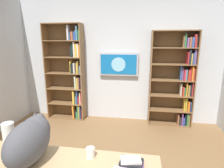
# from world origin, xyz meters

# --- Properties ---
(wall_back) EXTENTS (4.52, 0.06, 2.70)m
(wall_back) POSITION_xyz_m (0.00, -2.23, 1.35)
(wall_back) COLOR silver
(wall_back) RESTS_ON ground
(bookshelf_left) EXTENTS (0.90, 0.28, 1.98)m
(bookshelf_left) POSITION_xyz_m (-1.28, -2.06, 0.99)
(bookshelf_left) COLOR brown
(bookshelf_left) RESTS_ON ground
(bookshelf_right) EXTENTS (0.86, 0.28, 2.15)m
(bookshelf_right) POSITION_xyz_m (1.05, -2.06, 1.05)
(bookshelf_right) COLOR brown
(bookshelf_right) RESTS_ON ground
(wall_mounted_tv) EXTENTS (0.85, 0.07, 0.50)m
(wall_mounted_tv) POSITION_xyz_m (-0.04, -2.15, 1.28)
(wall_mounted_tv) COLOR #B7B7BC
(cat) EXTENTS (0.31, 0.65, 0.39)m
(cat) POSITION_xyz_m (0.41, 0.47, 0.93)
(cat) COLOR #4C4C51
(cat) RESTS_ON desk
(paper_towel_roll) EXTENTS (0.11, 0.11, 0.26)m
(paper_towel_roll) POSITION_xyz_m (0.72, 0.34, 0.87)
(paper_towel_roll) COLOR white
(paper_towel_roll) RESTS_ON desk
(coffee_mug) EXTENTS (0.08, 0.08, 0.10)m
(coffee_mug) POSITION_xyz_m (-0.10, 0.37, 0.78)
(coffee_mug) COLOR white
(coffee_mug) RESTS_ON desk
(desk_book_stack) EXTENTS (0.21, 0.16, 0.06)m
(desk_book_stack) POSITION_xyz_m (-0.47, 0.42, 0.77)
(desk_book_stack) COLOR #7A4C84
(desk_book_stack) RESTS_ON desk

